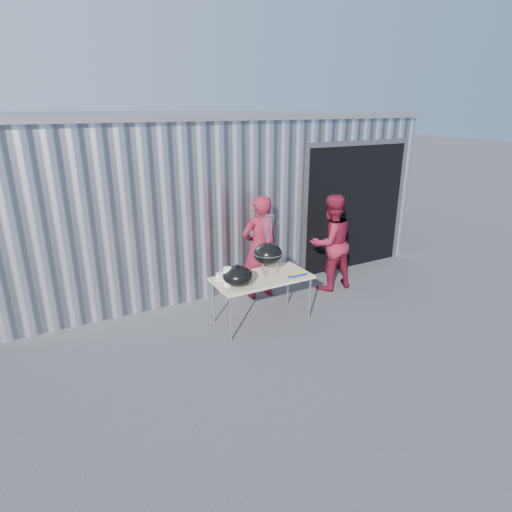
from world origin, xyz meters
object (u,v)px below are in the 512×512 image
kettle_grill (268,249)px  person_cook (260,248)px  folding_table (262,279)px  person_bystander (331,243)px

kettle_grill → person_cook: 0.89m
folding_table → person_cook: size_ratio=0.82×
folding_table → kettle_grill: (0.13, 0.05, 0.46)m
folding_table → person_bystander: person_bystander is taller
person_cook → person_bystander: size_ratio=1.03×
person_cook → folding_table: bearing=62.6°
kettle_grill → person_bystander: bearing=16.9°
person_cook → kettle_grill: bearing=68.8°
kettle_grill → person_cook: bearing=68.4°
person_cook → person_bystander: (1.30, -0.30, -0.03)m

